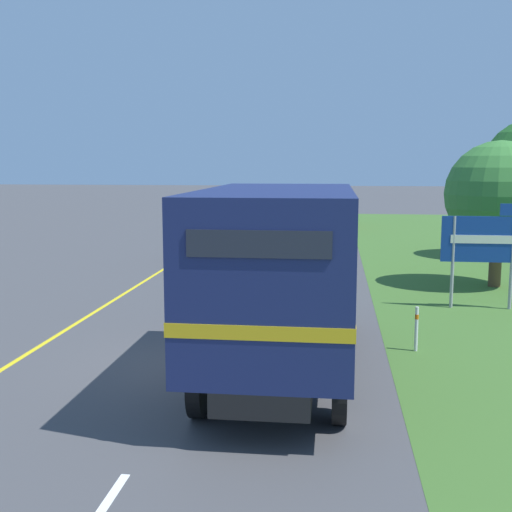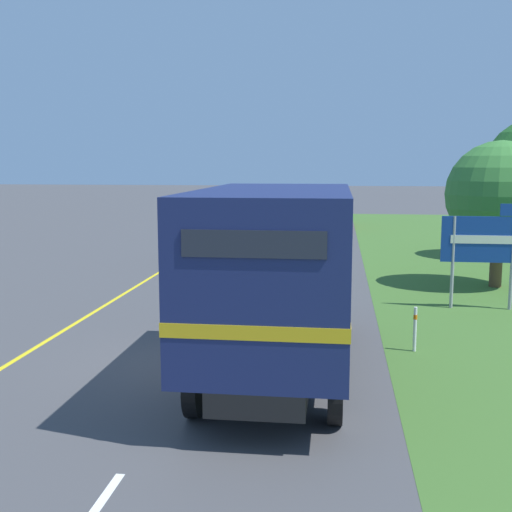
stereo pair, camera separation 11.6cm
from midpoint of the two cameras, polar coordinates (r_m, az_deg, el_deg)
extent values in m
plane|color=#444447|center=(12.88, -5.22, -9.49)|extent=(200.00, 200.00, 0.00)
cube|color=yellow|center=(23.81, -8.54, -1.29)|extent=(0.12, 55.23, 0.01)
cube|color=white|center=(13.54, -4.58, -8.58)|extent=(0.12, 2.60, 0.01)
cube|color=white|center=(19.86, -0.77, -3.10)|extent=(0.12, 2.60, 0.01)
cube|color=white|center=(26.32, 1.16, -0.29)|extent=(0.12, 2.60, 0.01)
cube|color=white|center=(32.83, 2.33, 1.42)|extent=(0.12, 2.60, 0.01)
cube|color=white|center=(39.37, 3.11, 2.55)|extent=(0.12, 2.60, 0.01)
cylinder|color=black|center=(15.71, -0.88, -4.31)|extent=(0.22, 1.00, 1.00)
cylinder|color=black|center=(15.57, 7.07, -4.49)|extent=(0.22, 1.00, 1.00)
cylinder|color=black|center=(10.19, -5.43, -11.38)|extent=(0.22, 1.00, 1.00)
cylinder|color=black|center=(9.97, 7.08, -11.86)|extent=(0.22, 1.00, 1.00)
cube|color=black|center=(12.45, 2.06, -6.82)|extent=(1.38, 7.78, 0.36)
cube|color=navy|center=(11.11, 1.64, -0.79)|extent=(2.52, 5.68, 2.62)
cube|color=gold|center=(11.20, 1.63, -3.11)|extent=(2.54, 5.70, 0.20)
cube|color=#232833|center=(8.21, -0.20, 1.06)|extent=(1.89, 0.03, 0.36)
cube|color=navy|center=(15.00, 3.02, 0.17)|extent=(2.42, 2.10, 1.90)
cube|color=#283342|center=(16.02, 3.29, 1.54)|extent=(2.14, 0.03, 0.85)
cylinder|color=black|center=(27.14, -4.50, 0.65)|extent=(0.16, 0.66, 0.66)
cylinder|color=black|center=(26.89, -1.42, 0.60)|extent=(0.16, 0.66, 0.66)
cylinder|color=black|center=(24.80, -5.61, -0.09)|extent=(0.16, 0.66, 0.66)
cylinder|color=black|center=(24.52, -2.24, -0.15)|extent=(0.16, 0.66, 0.66)
cube|color=white|center=(25.77, -3.44, 1.19)|extent=(1.80, 3.90, 0.84)
cube|color=#282D38|center=(25.53, -3.52, 2.89)|extent=(1.55, 2.14, 0.72)
cube|color=red|center=(23.97, -5.77, 0.99)|extent=(0.20, 0.03, 0.14)
cube|color=red|center=(23.73, -2.80, 0.95)|extent=(0.20, 0.03, 0.14)
cylinder|color=black|center=(41.83, 4.92, 3.32)|extent=(0.16, 0.66, 0.66)
cylinder|color=black|center=(41.81, 6.95, 3.29)|extent=(0.16, 0.66, 0.66)
cylinder|color=black|center=(39.01, 4.77, 2.97)|extent=(0.16, 0.66, 0.66)
cylinder|color=black|center=(38.99, 6.94, 2.93)|extent=(0.16, 0.66, 0.66)
cube|color=red|center=(40.37, 5.91, 3.76)|extent=(1.80, 4.57, 0.88)
cube|color=#282D38|center=(40.13, 5.92, 4.90)|extent=(1.55, 2.51, 0.75)
cube|color=red|center=(38.08, 4.89, 3.73)|extent=(0.20, 0.03, 0.14)
cube|color=red|center=(38.06, 6.79, 3.70)|extent=(0.20, 0.03, 0.14)
cylinder|color=#9E9EA3|center=(18.14, 16.91, -0.53)|extent=(0.09, 0.09, 2.51)
cylinder|color=#9E9EA3|center=(18.47, 21.62, -0.61)|extent=(0.09, 0.09, 2.51)
cube|color=navy|center=(18.21, 19.38, 1.41)|extent=(2.20, 0.06, 1.24)
cube|color=silver|center=(18.17, 19.40, 1.40)|extent=(1.72, 0.02, 0.22)
cylinder|color=brown|center=(21.78, 20.36, -0.48)|extent=(0.39, 0.39, 1.60)
sphere|color=#387A33|center=(21.58, 20.65, 5.16)|extent=(3.36, 3.36, 3.36)
cylinder|color=white|center=(13.90, 13.83, -6.33)|extent=(0.07, 0.07, 0.95)
cylinder|color=orange|center=(13.84, 13.87, -5.26)|extent=(0.08, 0.08, 0.10)
camera|label=1|loc=(0.06, -90.18, -0.03)|focal=45.00mm
camera|label=2|loc=(0.06, 89.82, 0.03)|focal=45.00mm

